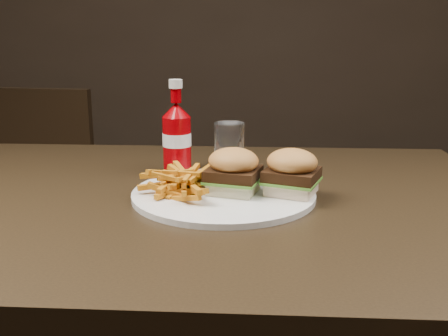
# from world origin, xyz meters

# --- Properties ---
(dining_table) EXTENTS (1.20, 0.80, 0.04)m
(dining_table) POSITION_xyz_m (0.00, 0.00, 0.73)
(dining_table) COLOR black
(dining_table) RESTS_ON ground
(chair_far) EXTENTS (0.43, 0.43, 0.04)m
(chair_far) POSITION_xyz_m (-0.56, 0.97, 0.43)
(chair_far) COLOR black
(chair_far) RESTS_ON ground
(plate) EXTENTS (0.32, 0.32, 0.01)m
(plate) POSITION_xyz_m (0.09, -0.01, 0.76)
(plate) COLOR white
(plate) RESTS_ON dining_table
(sandwich_half_a) EXTENTS (0.09, 0.09, 0.02)m
(sandwich_half_a) POSITION_xyz_m (0.11, -0.02, 0.77)
(sandwich_half_a) COLOR beige
(sandwich_half_a) RESTS_ON plate
(sandwich_half_b) EXTENTS (0.10, 0.10, 0.02)m
(sandwich_half_b) POSITION_xyz_m (0.21, -0.02, 0.77)
(sandwich_half_b) COLOR beige
(sandwich_half_b) RESTS_ON plate
(fries_pile) EXTENTS (0.12, 0.12, 0.05)m
(fries_pile) POSITION_xyz_m (0.02, -0.02, 0.78)
(fries_pile) COLOR #C57B21
(fries_pile) RESTS_ON plate
(ketchup_bottle) EXTENTS (0.07, 0.07, 0.11)m
(ketchup_bottle) POSITION_xyz_m (-0.01, 0.14, 0.81)
(ketchup_bottle) COLOR #8A0005
(ketchup_bottle) RESTS_ON dining_table
(tumbler) EXTENTS (0.08, 0.08, 0.10)m
(tumbler) POSITION_xyz_m (0.09, 0.15, 0.81)
(tumbler) COLOR white
(tumbler) RESTS_ON dining_table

